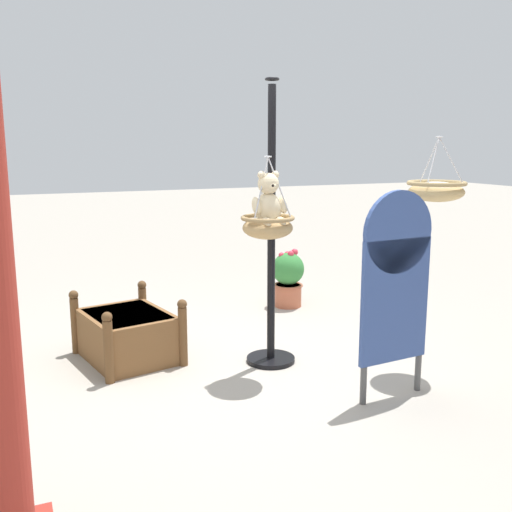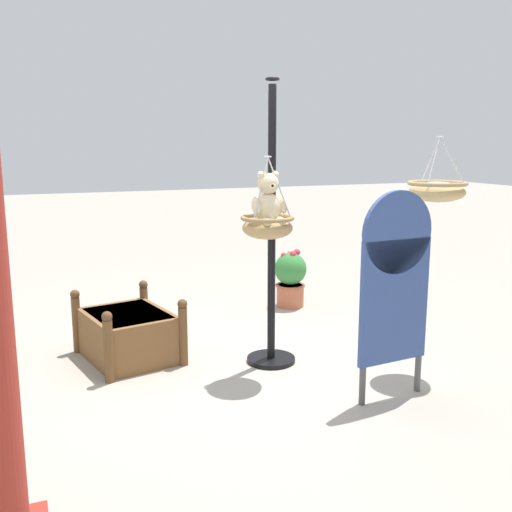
# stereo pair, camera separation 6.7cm
# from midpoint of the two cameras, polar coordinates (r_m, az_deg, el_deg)

# --- Properties ---
(ground_plane) EXTENTS (40.00, 40.00, 0.00)m
(ground_plane) POSITION_cam_midpoint_polar(r_m,az_deg,el_deg) (5.32, -0.33, -10.69)
(ground_plane) COLOR #A8A093
(display_pole_central) EXTENTS (0.44, 0.44, 2.50)m
(display_pole_central) POSITION_cam_midpoint_polar(r_m,az_deg,el_deg) (5.20, 1.88, -2.16)
(display_pole_central) COLOR black
(display_pole_central) RESTS_ON ground
(hanging_basket_with_teddy) EXTENTS (0.45, 0.45, 0.68)m
(hanging_basket_with_teddy) POSITION_cam_midpoint_polar(r_m,az_deg,el_deg) (4.82, 1.53, 2.97)
(hanging_basket_with_teddy) COLOR tan
(teddy_bear) EXTENTS (0.31, 0.28, 0.45)m
(teddy_bear) POSITION_cam_midpoint_polar(r_m,az_deg,el_deg) (4.77, 1.65, 5.24)
(teddy_bear) COLOR beige
(hanging_basket_left_high) EXTENTS (0.49, 0.49, 0.54)m
(hanging_basket_left_high) POSITION_cam_midpoint_polar(r_m,az_deg,el_deg) (5.15, 17.62, 6.15)
(hanging_basket_left_high) COLOR tan
(wooden_planter_box) EXTENTS (0.93, 1.07, 0.61)m
(wooden_planter_box) POSITION_cam_midpoint_polar(r_m,az_deg,el_deg) (5.54, -12.01, -7.40)
(wooden_planter_box) COLOR brown
(wooden_planter_box) RESTS_ON ground
(potted_plant_flowering_red) EXTENTS (0.39, 0.39, 0.70)m
(potted_plant_flowering_red) POSITION_cam_midpoint_polar(r_m,az_deg,el_deg) (7.11, 3.65, -2.14)
(potted_plant_flowering_red) COLOR #BC6042
(potted_plant_flowering_red) RESTS_ON ground
(display_sign_board) EXTENTS (0.63, 0.09, 1.63)m
(display_sign_board) POSITION_cam_midpoint_polar(r_m,az_deg,el_deg) (4.53, 13.87, -2.13)
(display_sign_board) COLOR #334C8C
(display_sign_board) RESTS_ON ground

